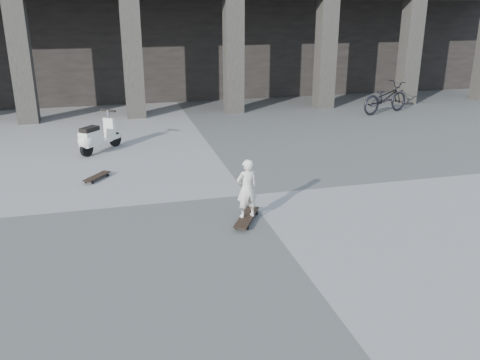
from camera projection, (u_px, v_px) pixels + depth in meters
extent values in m
plane|color=#4E4E4C|center=(247.00, 195.00, 10.74)|extent=(90.00, 90.00, 0.00)
cube|color=black|center=(165.00, 23.00, 22.54)|extent=(28.00, 6.00, 6.00)
cube|color=#2B2924|center=(22.00, 63.00, 16.59)|extent=(0.65, 0.65, 4.00)
cube|color=#2B2924|center=(133.00, 60.00, 17.43)|extent=(0.65, 0.65, 4.00)
cube|color=#2B2924|center=(234.00, 57.00, 18.27)|extent=(0.65, 0.65, 4.00)
cube|color=#2B2924|center=(326.00, 55.00, 19.10)|extent=(0.65, 0.65, 4.00)
cube|color=#2B2924|center=(410.00, 52.00, 19.94)|extent=(0.65, 0.65, 4.00)
cube|color=black|center=(247.00, 217.00, 9.41)|extent=(0.72, 1.03, 0.02)
cube|color=#B2B2B7|center=(251.00, 212.00, 9.76)|extent=(0.22, 0.15, 0.03)
cube|color=#B2B2B7|center=(242.00, 227.00, 9.09)|extent=(0.22, 0.15, 0.03)
cylinder|color=black|center=(246.00, 212.00, 9.79)|extent=(0.07, 0.08, 0.08)
cylinder|color=black|center=(257.00, 213.00, 9.74)|extent=(0.07, 0.08, 0.08)
cylinder|color=black|center=(236.00, 227.00, 9.12)|extent=(0.07, 0.08, 0.08)
cylinder|color=black|center=(248.00, 228.00, 9.07)|extent=(0.07, 0.08, 0.08)
cube|color=black|center=(97.00, 176.00, 11.64)|extent=(0.64, 0.77, 0.02)
cube|color=#B2B2B7|center=(104.00, 174.00, 11.90)|extent=(0.18, 0.15, 0.03)
cube|color=#B2B2B7|center=(89.00, 182.00, 11.41)|extent=(0.18, 0.15, 0.03)
cylinder|color=black|center=(101.00, 174.00, 11.94)|extent=(0.07, 0.08, 0.07)
cylinder|color=black|center=(108.00, 175.00, 11.87)|extent=(0.07, 0.08, 0.07)
cylinder|color=black|center=(86.00, 182.00, 11.44)|extent=(0.07, 0.08, 0.07)
cylinder|color=black|center=(93.00, 183.00, 11.38)|extent=(0.07, 0.08, 0.07)
imported|color=silver|center=(247.00, 188.00, 9.23)|extent=(0.44, 0.33, 1.10)
cylinder|color=black|center=(115.00, 139.00, 14.35)|extent=(0.34, 0.37, 0.40)
cylinder|color=black|center=(87.00, 149.00, 13.38)|extent=(0.34, 0.37, 0.40)
cube|color=silver|center=(102.00, 142.00, 13.87)|extent=(0.60, 0.63, 0.07)
cube|color=silver|center=(90.00, 138.00, 13.44)|extent=(0.61, 0.63, 0.38)
sphere|color=silver|center=(86.00, 141.00, 13.30)|extent=(0.42, 0.42, 0.42)
cube|color=black|center=(89.00, 129.00, 13.36)|extent=(0.53, 0.55, 0.10)
cube|color=silver|center=(109.00, 128.00, 14.06)|extent=(0.32, 0.30, 0.59)
cube|color=silver|center=(115.00, 136.00, 14.32)|extent=(0.31, 0.32, 0.12)
cylinder|color=#B2B2B7|center=(108.00, 115.00, 13.94)|extent=(0.13, 0.13, 0.30)
cylinder|color=black|center=(108.00, 110.00, 13.89)|extent=(0.42, 0.38, 0.06)
sphere|color=white|center=(110.00, 119.00, 14.03)|extent=(0.12, 0.12, 0.12)
imported|color=black|center=(385.00, 98.00, 18.55)|extent=(2.29, 1.41, 1.13)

